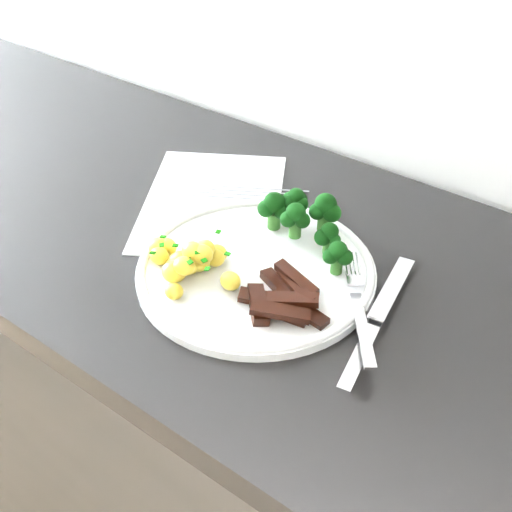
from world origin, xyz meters
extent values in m
cube|color=black|center=(-0.04, 1.69, 0.44)|extent=(2.35, 0.59, 0.88)
cube|color=white|center=(-0.18, 1.74, 0.88)|extent=(0.32, 0.35, 0.00)
cube|color=slate|center=(-0.14, 1.81, 0.88)|extent=(0.12, 0.07, 0.00)
cube|color=slate|center=(-0.15, 1.79, 0.88)|extent=(0.11, 0.07, 0.00)
cube|color=slate|center=(-0.16, 1.78, 0.88)|extent=(0.11, 0.07, 0.00)
cube|color=slate|center=(-0.17, 1.76, 0.88)|extent=(0.11, 0.06, 0.00)
cylinder|color=white|center=(-0.03, 1.64, 0.89)|extent=(0.31, 0.31, 0.01)
torus|color=white|center=(-0.03, 1.64, 0.89)|extent=(0.31, 0.31, 0.01)
cylinder|color=#2A5D1E|center=(-0.02, 1.72, 0.91)|extent=(0.02, 0.02, 0.02)
sphere|color=black|center=(-0.01, 1.72, 0.93)|extent=(0.02, 0.02, 0.02)
sphere|color=black|center=(-0.02, 1.72, 0.93)|extent=(0.02, 0.02, 0.02)
sphere|color=black|center=(-0.02, 1.71, 0.93)|extent=(0.02, 0.02, 0.02)
sphere|color=black|center=(-0.02, 1.72, 0.94)|extent=(0.03, 0.03, 0.03)
cylinder|color=#2A5D1E|center=(0.03, 1.72, 0.90)|extent=(0.02, 0.02, 0.02)
sphere|color=black|center=(0.04, 1.72, 0.92)|extent=(0.02, 0.02, 0.02)
sphere|color=black|center=(0.03, 1.73, 0.92)|extent=(0.02, 0.02, 0.02)
sphere|color=black|center=(0.03, 1.71, 0.92)|extent=(0.02, 0.02, 0.02)
sphere|color=black|center=(0.03, 1.72, 0.93)|extent=(0.02, 0.02, 0.02)
cylinder|color=#2A5D1E|center=(-0.06, 1.73, 0.91)|extent=(0.02, 0.02, 0.03)
sphere|color=black|center=(-0.05, 1.73, 0.92)|extent=(0.02, 0.02, 0.02)
sphere|color=black|center=(-0.06, 1.74, 0.93)|extent=(0.03, 0.03, 0.03)
sphere|color=black|center=(-0.07, 1.72, 0.92)|extent=(0.02, 0.02, 0.02)
sphere|color=black|center=(-0.06, 1.73, 0.93)|extent=(0.03, 0.03, 0.03)
cylinder|color=#2A5D1E|center=(0.01, 1.75, 0.92)|extent=(0.02, 0.02, 0.03)
sphere|color=black|center=(0.02, 1.75, 0.94)|extent=(0.03, 0.03, 0.03)
sphere|color=black|center=(0.00, 1.76, 0.93)|extent=(0.02, 0.02, 0.02)
sphere|color=black|center=(0.00, 1.74, 0.93)|extent=(0.02, 0.02, 0.02)
sphere|color=black|center=(0.01, 1.75, 0.94)|extent=(0.03, 0.03, 0.03)
cylinder|color=#2A5D1E|center=(-0.04, 1.75, 0.91)|extent=(0.02, 0.02, 0.02)
sphere|color=black|center=(-0.03, 1.75, 0.93)|extent=(0.02, 0.02, 0.02)
sphere|color=black|center=(-0.04, 1.76, 0.93)|extent=(0.02, 0.02, 0.02)
sphere|color=black|center=(-0.05, 1.75, 0.93)|extent=(0.02, 0.02, 0.02)
sphere|color=black|center=(-0.04, 1.74, 0.93)|extent=(0.02, 0.02, 0.02)
sphere|color=black|center=(-0.04, 1.75, 0.94)|extent=(0.03, 0.03, 0.03)
cylinder|color=#2A5D1E|center=(0.06, 1.69, 0.90)|extent=(0.02, 0.02, 0.02)
sphere|color=black|center=(0.07, 1.70, 0.92)|extent=(0.02, 0.02, 0.02)
sphere|color=black|center=(0.06, 1.70, 0.92)|extent=(0.02, 0.02, 0.02)
sphere|color=black|center=(0.06, 1.69, 0.92)|extent=(0.02, 0.02, 0.02)
sphere|color=black|center=(0.06, 1.69, 0.93)|extent=(0.02, 0.02, 0.02)
ellipsoid|color=#FFEA44|center=(-0.08, 1.59, 0.90)|extent=(0.03, 0.03, 0.03)
ellipsoid|color=#FFEA44|center=(-0.09, 1.60, 0.90)|extent=(0.03, 0.02, 0.02)
ellipsoid|color=#FFEA44|center=(-0.13, 1.57, 0.90)|extent=(0.03, 0.02, 0.02)
ellipsoid|color=#FFEA44|center=(-0.09, 1.58, 0.90)|extent=(0.02, 0.02, 0.02)
ellipsoid|color=#FFEA44|center=(-0.10, 1.58, 0.90)|extent=(0.03, 0.02, 0.03)
ellipsoid|color=#FFEA44|center=(-0.08, 1.61, 0.90)|extent=(0.03, 0.02, 0.02)
ellipsoid|color=#FFEA44|center=(-0.14, 1.59, 0.90)|extent=(0.03, 0.02, 0.02)
ellipsoid|color=#FFEA44|center=(-0.11, 1.58, 0.90)|extent=(0.03, 0.02, 0.02)
ellipsoid|color=#FFEA44|center=(-0.07, 1.61, 0.90)|extent=(0.03, 0.02, 0.02)
ellipsoid|color=#FFEA44|center=(-0.08, 1.56, 0.92)|extent=(0.03, 0.02, 0.02)
ellipsoid|color=#FFEA44|center=(-0.07, 1.53, 0.90)|extent=(0.02, 0.02, 0.02)
ellipsoid|color=#FFEA44|center=(-0.03, 1.59, 0.90)|extent=(0.03, 0.02, 0.02)
ellipsoid|color=#FFEA44|center=(-0.08, 1.62, 0.90)|extent=(0.03, 0.03, 0.02)
ellipsoid|color=#FFEA44|center=(-0.08, 1.61, 0.92)|extent=(0.03, 0.03, 0.02)
ellipsoid|color=#FFEA44|center=(-0.08, 1.59, 0.92)|extent=(0.03, 0.03, 0.03)
ellipsoid|color=#FFEA44|center=(-0.14, 1.59, 0.90)|extent=(0.03, 0.03, 0.03)
ellipsoid|color=#FFEA44|center=(-0.09, 1.56, 0.90)|extent=(0.03, 0.03, 0.03)
ellipsoid|color=#FFEA44|center=(-0.09, 1.60, 0.92)|extent=(0.02, 0.02, 0.02)
ellipsoid|color=#FFEA44|center=(-0.09, 1.59, 0.92)|extent=(0.03, 0.03, 0.03)
cube|color=#0E6905|center=(-0.12, 1.57, 0.93)|extent=(0.01, 0.01, 0.00)
cube|color=#0E6905|center=(-0.13, 1.56, 0.92)|extent=(0.01, 0.01, 0.00)
cube|color=#0E6905|center=(-0.08, 1.57, 0.93)|extent=(0.01, 0.01, 0.00)
cube|color=#0E6905|center=(-0.08, 1.63, 0.93)|extent=(0.01, 0.01, 0.00)
cube|color=#0E6905|center=(-0.07, 1.56, 0.93)|extent=(0.01, 0.01, 0.00)
cube|color=#0E6905|center=(-0.14, 1.59, 0.92)|extent=(0.01, 0.01, 0.00)
cube|color=#0E6905|center=(-0.08, 1.60, 0.93)|extent=(0.01, 0.01, 0.00)
cube|color=#0E6905|center=(-0.05, 1.61, 0.92)|extent=(0.01, 0.01, 0.00)
cube|color=#0E6905|center=(-0.09, 1.58, 0.92)|extent=(0.01, 0.01, 0.00)
cube|color=#0E6905|center=(-0.11, 1.58, 0.93)|extent=(0.01, 0.01, 0.00)
cube|color=#0E6905|center=(-0.05, 1.57, 0.93)|extent=(0.01, 0.01, 0.00)
cube|color=#0E6905|center=(-0.08, 1.59, 0.93)|extent=(0.01, 0.01, 0.00)
cube|color=#0E6905|center=(-0.06, 1.58, 0.92)|extent=(0.01, 0.01, 0.00)
cube|color=#0E6905|center=(-0.08, 1.59, 0.92)|extent=(0.01, 0.01, 0.00)
cube|color=black|center=(0.03, 1.60, 0.90)|extent=(0.08, 0.05, 0.02)
cube|color=black|center=(0.02, 1.58, 0.90)|extent=(0.06, 0.06, 0.02)
cube|color=black|center=(0.03, 1.62, 0.90)|extent=(0.08, 0.05, 0.01)
cube|color=black|center=(0.07, 1.60, 0.90)|extent=(0.08, 0.03, 0.02)
cube|color=black|center=(0.05, 1.59, 0.90)|extent=(0.07, 0.03, 0.02)
cube|color=black|center=(0.06, 1.60, 0.91)|extent=(0.06, 0.05, 0.01)
cube|color=black|center=(0.06, 1.58, 0.91)|extent=(0.07, 0.05, 0.01)
cube|color=black|center=(0.05, 1.63, 0.91)|extent=(0.07, 0.05, 0.02)
cube|color=black|center=(0.04, 1.63, 0.91)|extent=(0.07, 0.03, 0.02)
cube|color=silver|center=(0.14, 1.62, 0.90)|extent=(0.09, 0.12, 0.02)
cube|color=silver|center=(0.09, 1.69, 0.90)|extent=(0.03, 0.03, 0.01)
cylinder|color=silver|center=(0.08, 1.71, 0.90)|extent=(0.03, 0.04, 0.00)
cylinder|color=silver|center=(0.08, 1.71, 0.90)|extent=(0.03, 0.04, 0.00)
cylinder|color=silver|center=(0.07, 1.71, 0.90)|extent=(0.03, 0.04, 0.00)
cylinder|color=silver|center=(0.07, 1.70, 0.90)|extent=(0.03, 0.04, 0.00)
cube|color=silver|center=(0.14, 1.71, 0.90)|extent=(0.05, 0.14, 0.01)
cube|color=silver|center=(0.16, 1.59, 0.89)|extent=(0.04, 0.12, 0.02)
camera|label=1|loc=(0.36, 1.12, 1.42)|focal=45.51mm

